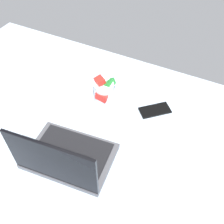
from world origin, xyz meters
The scene contains 4 objects.
bed_mattress centered at (0.00, 0.00, 9.00)cm, with size 180.00×140.00×18.00cm, color silver.
laptop centered at (-2.71, 2.71, 22.41)cm, with size 35.15×26.21×23.00cm.
snack_cup centered at (-0.33, -33.23, 24.01)cm, with size 9.67×10.06×13.87cm.
cell_phone centered at (-23.49, -38.17, 18.40)cm, with size 6.80×14.00×0.80cm, color black.
Camera 1 is at (-41.77, 42.36, 106.11)cm, focal length 41.78 mm.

